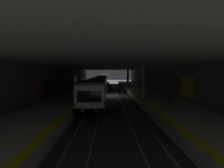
# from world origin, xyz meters

# --- Properties ---
(ground_plane) EXTENTS (120.00, 120.00, 0.00)m
(ground_plane) POSITION_xyz_m (0.00, 0.00, 0.00)
(ground_plane) COLOR #383A38
(track_left) EXTENTS (60.00, 1.53, 0.16)m
(track_left) POSITION_xyz_m (0.00, -2.20, 0.08)
(track_left) COLOR gray
(track_left) RESTS_ON ground
(track_right) EXTENTS (60.00, 1.53, 0.16)m
(track_right) POSITION_xyz_m (0.00, 2.20, 0.08)
(track_right) COLOR gray
(track_right) RESTS_ON ground
(platform_left) EXTENTS (60.00, 5.30, 1.06)m
(platform_left) POSITION_xyz_m (0.00, -6.55, 0.53)
(platform_left) COLOR beige
(platform_left) RESTS_ON ground
(platform_right) EXTENTS (60.00, 5.30, 1.06)m
(platform_right) POSITION_xyz_m (0.00, 6.55, 0.53)
(platform_right) COLOR beige
(platform_right) RESTS_ON ground
(wall_left) EXTENTS (60.00, 0.56, 5.60)m
(wall_left) POSITION_xyz_m (-0.00, -9.45, 2.80)
(wall_left) COLOR slate
(wall_left) RESTS_ON ground
(wall_right) EXTENTS (60.00, 0.56, 5.60)m
(wall_right) POSITION_xyz_m (0.00, 9.45, 2.80)
(wall_right) COLOR slate
(wall_right) RESTS_ON ground
(ceiling_slab) EXTENTS (60.00, 19.40, 0.40)m
(ceiling_slab) POSITION_xyz_m (0.00, 0.00, 5.80)
(ceiling_slab) COLOR #ADAAA3
(ceiling_slab) RESTS_ON wall_left
(pillar_near) EXTENTS (0.56, 0.56, 4.55)m
(pillar_near) POSITION_xyz_m (-8.74, -4.35, 3.33)
(pillar_near) COLOR gray
(pillar_near) RESTS_ON platform_left
(pillar_far) EXTENTS (0.56, 0.56, 4.55)m
(pillar_far) POSITION_xyz_m (5.76, -4.35, 3.33)
(pillar_far) COLOR gray
(pillar_far) RESTS_ON platform_left
(metro_train) EXTENTS (57.83, 2.83, 3.49)m
(metro_train) POSITION_xyz_m (14.08, 2.20, 2.03)
(metro_train) COLOR silver
(metro_train) RESTS_ON track_right
(bench_left_near) EXTENTS (1.70, 0.47, 0.86)m
(bench_left_near) POSITION_xyz_m (-5.93, -8.53, 1.57)
(bench_left_near) COLOR #262628
(bench_left_near) RESTS_ON platform_left
(bench_left_mid) EXTENTS (1.70, 0.47, 0.86)m
(bench_left_mid) POSITION_xyz_m (-0.87, -8.53, 1.57)
(bench_left_mid) COLOR #262628
(bench_left_mid) RESTS_ON platform_left
(bench_left_far) EXTENTS (1.70, 0.47, 0.86)m
(bench_left_far) POSITION_xyz_m (10.30, -8.53, 1.57)
(bench_left_far) COLOR #262628
(bench_left_far) RESTS_ON platform_left
(bench_right_near) EXTENTS (1.70, 0.47, 0.86)m
(bench_right_near) POSITION_xyz_m (-12.79, 8.53, 1.57)
(bench_right_near) COLOR #262628
(bench_right_near) RESTS_ON platform_right
(bench_right_mid) EXTENTS (1.70, 0.47, 0.86)m
(bench_right_mid) POSITION_xyz_m (-5.48, 8.53, 1.57)
(bench_right_mid) COLOR #262628
(bench_right_mid) RESTS_ON platform_right
(bench_right_far) EXTENTS (1.70, 0.47, 0.86)m
(bench_right_far) POSITION_xyz_m (7.33, 8.53, 1.57)
(bench_right_far) COLOR #262628
(bench_right_far) RESTS_ON platform_right
(person_waiting_near) EXTENTS (0.60, 0.22, 1.62)m
(person_waiting_near) POSITION_xyz_m (9.57, -8.20, 1.93)
(person_waiting_near) COLOR #3E3E3E
(person_waiting_near) RESTS_ON platform_left
(person_walking_mid) EXTENTS (0.60, 0.23, 1.68)m
(person_walking_mid) POSITION_xyz_m (-12.02, -6.67, 1.96)
(person_walking_mid) COLOR #2D2D2D
(person_walking_mid) RESTS_ON platform_left
(person_standing_far) EXTENTS (0.60, 0.23, 1.65)m
(person_standing_far) POSITION_xyz_m (-5.66, 7.91, 1.95)
(person_standing_far) COLOR #3F3F3F
(person_standing_far) RESTS_ON platform_right
(suitcase_rolling) EXTENTS (0.32, 0.28, 0.97)m
(suitcase_rolling) POSITION_xyz_m (-2.99, -5.54, 1.38)
(suitcase_rolling) COLOR maroon
(suitcase_rolling) RESTS_ON platform_left
(backpack_on_floor) EXTENTS (0.30, 0.20, 0.40)m
(backpack_on_floor) POSITION_xyz_m (-1.98, 8.01, 1.25)
(backpack_on_floor) COLOR black
(backpack_on_floor) RESTS_ON platform_right
(trash_bin) EXTENTS (0.44, 0.44, 0.85)m
(trash_bin) POSITION_xyz_m (-7.26, 7.80, 1.48)
(trash_bin) COLOR #595B5E
(trash_bin) RESTS_ON platform_right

